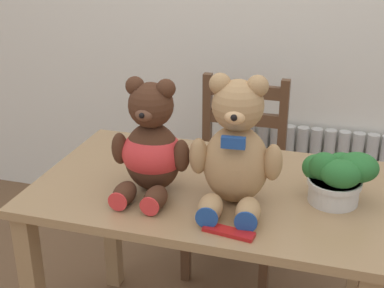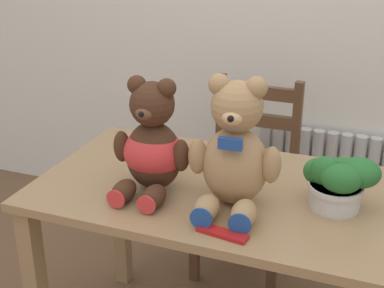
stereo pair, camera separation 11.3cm
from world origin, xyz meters
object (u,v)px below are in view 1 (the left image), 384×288
at_px(teddy_bear_right, 236,151).
at_px(potted_plant, 338,176).
at_px(teddy_bear_left, 151,148).
at_px(wooden_chair_behind, 237,177).
at_px(chocolate_bar, 229,232).

distance_m(teddy_bear_right, potted_plant, 0.33).
xyz_separation_m(teddy_bear_left, potted_plant, (0.58, 0.09, -0.06)).
bearing_deg(teddy_bear_right, teddy_bear_left, -5.88).
bearing_deg(teddy_bear_left, teddy_bear_right, 178.41).
height_order(teddy_bear_left, potted_plant, teddy_bear_left).
distance_m(wooden_chair_behind, teddy_bear_left, 0.88).
distance_m(teddy_bear_right, chocolate_bar, 0.25).
distance_m(teddy_bear_left, chocolate_bar, 0.38).
bearing_deg(teddy_bear_left, wooden_chair_behind, -100.51).
xyz_separation_m(teddy_bear_left, chocolate_bar, (0.30, -0.19, -0.14)).
bearing_deg(teddy_bear_left, potted_plant, -171.66).
bearing_deg(teddy_bear_right, potted_plant, -167.35).
height_order(teddy_bear_left, teddy_bear_right, teddy_bear_right).
bearing_deg(potted_plant, teddy_bear_right, -162.60).
xyz_separation_m(teddy_bear_left, teddy_bear_right, (0.28, -0.01, 0.03)).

